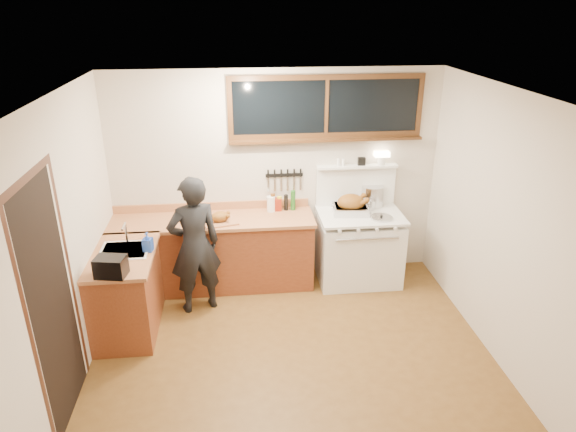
{
  "coord_description": "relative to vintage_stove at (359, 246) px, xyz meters",
  "views": [
    {
      "loc": [
        -0.5,
        -4.23,
        3.32
      ],
      "look_at": [
        0.05,
        0.85,
        1.15
      ],
      "focal_mm": 32.0,
      "sensor_mm": 36.0,
      "label": 1
    }
  ],
  "objects": [
    {
      "name": "left_doorway",
      "position": [
        -2.99,
        -1.96,
        0.62
      ],
      "size": [
        0.02,
        1.04,
        2.17
      ],
      "color": "black",
      "rests_on": "ground"
    },
    {
      "name": "toaster",
      "position": [
        -2.7,
        -1.24,
        0.53
      ],
      "size": [
        0.31,
        0.24,
        0.19
      ],
      "color": "black",
      "rests_on": "counter_left"
    },
    {
      "name": "ground_plane",
      "position": [
        -1.0,
        -1.41,
        -0.48
      ],
      "size": [
        4.0,
        3.5,
        0.02
      ],
      "primitive_type": "cube",
      "color": "brown"
    },
    {
      "name": "saucepan",
      "position": [
        0.14,
        0.15,
        0.49
      ],
      "size": [
        0.21,
        0.29,
        0.12
      ],
      "color": "silver",
      "rests_on": "vintage_stove"
    },
    {
      "name": "bottle_cluster",
      "position": [
        -0.92,
        0.22,
        0.54
      ],
      "size": [
        0.31,
        0.06,
        0.25
      ],
      "color": "black",
      "rests_on": "counter_back"
    },
    {
      "name": "back_window",
      "position": [
        -0.4,
        0.31,
        1.6
      ],
      "size": [
        2.32,
        0.13,
        0.77
      ],
      "color": "black",
      "rests_on": "room_shell"
    },
    {
      "name": "knife_strip",
      "position": [
        -0.9,
        0.32,
        0.84
      ],
      "size": [
        0.46,
        0.03,
        0.28
      ],
      "color": "black",
      "rests_on": "room_shell"
    },
    {
      "name": "counter_left",
      "position": [
        -2.7,
        -0.79,
        -0.02
      ],
      "size": [
        0.64,
        1.09,
        0.9
      ],
      "color": "maroon",
      "rests_on": "ground"
    },
    {
      "name": "vintage_stove",
      "position": [
        0.0,
        0.0,
        0.0
      ],
      "size": [
        1.02,
        0.74,
        1.59
      ],
      "color": "white",
      "rests_on": "ground"
    },
    {
      "name": "coffee_tin",
      "position": [
        -1.0,
        0.22,
        0.51
      ],
      "size": [
        0.11,
        0.09,
        0.16
      ],
      "color": "maroon",
      "rests_on": "counter_back"
    },
    {
      "name": "counter_back",
      "position": [
        -1.8,
        0.04,
        -0.01
      ],
      "size": [
        2.44,
        0.64,
        1.0
      ],
      "color": "maroon",
      "rests_on": "ground"
    },
    {
      "name": "pot_lid",
      "position": [
        0.21,
        -0.17,
        0.44
      ],
      "size": [
        0.33,
        0.33,
        0.04
      ],
      "color": "silver",
      "rests_on": "vintage_stove"
    },
    {
      "name": "man",
      "position": [
        -1.98,
        -0.47,
        0.33
      ],
      "size": [
        0.68,
        0.55,
        1.61
      ],
      "color": "black",
      "rests_on": "ground"
    },
    {
      "name": "stockpot",
      "position": [
        0.21,
        0.26,
        0.56
      ],
      "size": [
        0.37,
        0.37,
        0.26
      ],
      "color": "silver",
      "rests_on": "vintage_stove"
    },
    {
      "name": "pitcher",
      "position": [
        -1.08,
        0.2,
        0.53
      ],
      "size": [
        0.13,
        0.13,
        0.19
      ],
      "color": "white",
      "rests_on": "counter_back"
    },
    {
      "name": "room_shell",
      "position": [
        -1.0,
        -1.41,
        1.18
      ],
      "size": [
        4.1,
        3.6,
        2.65
      ],
      "color": "beige",
      "rests_on": "ground"
    },
    {
      "name": "soap_bottle",
      "position": [
        -2.43,
        -0.74,
        0.54
      ],
      "size": [
        0.11,
        0.11,
        0.21
      ],
      "color": "blue",
      "rests_on": "counter_left"
    },
    {
      "name": "sink_unit",
      "position": [
        -2.68,
        -0.71,
        0.38
      ],
      "size": [
        0.5,
        0.45,
        0.37
      ],
      "color": "white",
      "rests_on": "counter_left"
    },
    {
      "name": "cutting_board",
      "position": [
        -1.7,
        -0.09,
        0.49
      ],
      "size": [
        0.45,
        0.37,
        0.14
      ],
      "color": "#AC6D44",
      "rests_on": "counter_back"
    },
    {
      "name": "roast_turkey",
      "position": [
        -0.11,
        0.03,
        0.53
      ],
      "size": [
        0.47,
        0.36,
        0.25
      ],
      "color": "silver",
      "rests_on": "vintage_stove"
    }
  ]
}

